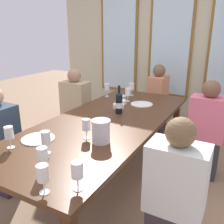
# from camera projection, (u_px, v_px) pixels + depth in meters

# --- Properties ---
(ground_plane) EXTENTS (12.00, 12.00, 0.00)m
(ground_plane) POSITION_uv_depth(u_px,v_px,m) (107.00, 182.00, 2.74)
(ground_plane) COLOR #8D6D51
(back_wall_with_windows) EXTENTS (4.24, 0.10, 2.90)m
(back_wall_with_windows) POSITION_uv_depth(u_px,v_px,m) (171.00, 40.00, 4.08)
(back_wall_with_windows) COLOR #BAB597
(back_wall_with_windows) RESTS_ON ground
(dining_table) EXTENTS (1.04, 2.54, 0.74)m
(dining_table) POSITION_uv_depth(u_px,v_px,m) (107.00, 125.00, 2.52)
(dining_table) COLOR #472B18
(dining_table) RESTS_ON ground
(white_plate_0) EXTENTS (0.27, 0.27, 0.01)m
(white_plate_0) POSITION_uv_depth(u_px,v_px,m) (142.00, 104.00, 3.01)
(white_plate_0) COLOR white
(white_plate_0) RESTS_ON dining_table
(white_plate_1) EXTENTS (0.27, 0.27, 0.01)m
(white_plate_1) POSITION_uv_depth(u_px,v_px,m) (38.00, 139.00, 2.05)
(white_plate_1) COLOR white
(white_plate_1) RESTS_ON dining_table
(metal_pitcher) EXTENTS (0.16, 0.16, 0.19)m
(metal_pitcher) POSITION_uv_depth(u_px,v_px,m) (101.00, 131.00, 1.97)
(metal_pitcher) COLOR silver
(metal_pitcher) RESTS_ON dining_table
(wine_bottle_0) EXTENTS (0.08, 0.08, 0.31)m
(wine_bottle_0) POSITION_uv_depth(u_px,v_px,m) (119.00, 103.00, 2.66)
(wine_bottle_0) COLOR black
(wine_bottle_0) RESTS_ON dining_table
(tasting_bowl_0) EXTENTS (0.12, 0.12, 0.04)m
(tasting_bowl_0) POSITION_uv_depth(u_px,v_px,m) (121.00, 97.00, 3.26)
(tasting_bowl_0) COLOR white
(tasting_bowl_0) RESTS_ON dining_table
(tasting_bowl_1) EXTENTS (0.14, 0.14, 0.04)m
(tasting_bowl_1) POSITION_uv_depth(u_px,v_px,m) (121.00, 102.00, 3.05)
(tasting_bowl_1) COLOR white
(tasting_bowl_1) RESTS_ON dining_table
(tasting_bowl_2) EXTENTS (0.13, 0.13, 0.05)m
(tasting_bowl_2) POSITION_uv_depth(u_px,v_px,m) (119.00, 106.00, 2.86)
(tasting_bowl_2) COLOR white
(tasting_bowl_2) RESTS_ON dining_table
(wine_glass_0) EXTENTS (0.07, 0.07, 0.17)m
(wine_glass_0) POSITION_uv_depth(u_px,v_px,m) (9.00, 134.00, 1.87)
(wine_glass_0) COLOR white
(wine_glass_0) RESTS_ON dining_table
(wine_glass_1) EXTENTS (0.07, 0.07, 0.17)m
(wine_glass_1) POSITION_uv_depth(u_px,v_px,m) (77.00, 171.00, 1.37)
(wine_glass_1) COLOR white
(wine_glass_1) RESTS_ON dining_table
(wine_glass_2) EXTENTS (0.07, 0.07, 0.17)m
(wine_glass_2) POSITION_uv_depth(u_px,v_px,m) (107.00, 88.00, 3.35)
(wine_glass_2) COLOR white
(wine_glass_2) RESTS_ON dining_table
(wine_glass_3) EXTENTS (0.07, 0.07, 0.17)m
(wine_glass_3) POSITION_uv_depth(u_px,v_px,m) (128.00, 92.00, 3.11)
(wine_glass_3) COLOR white
(wine_glass_3) RESTS_ON dining_table
(wine_glass_4) EXTENTS (0.07, 0.07, 0.17)m
(wine_glass_4) POSITION_uv_depth(u_px,v_px,m) (42.00, 155.00, 1.54)
(wine_glass_4) COLOR white
(wine_glass_4) RESTS_ON dining_table
(wine_glass_5) EXTENTS (0.07, 0.07, 0.17)m
(wine_glass_5) POSITION_uv_depth(u_px,v_px,m) (46.00, 138.00, 1.79)
(wine_glass_5) COLOR white
(wine_glass_5) RESTS_ON dining_table
(wine_glass_6) EXTENTS (0.07, 0.07, 0.17)m
(wine_glass_6) POSITION_uv_depth(u_px,v_px,m) (132.00, 87.00, 3.40)
(wine_glass_6) COLOR white
(wine_glass_6) RESTS_ON dining_table
(wine_glass_7) EXTENTS (0.07, 0.07, 0.17)m
(wine_glass_7) POSITION_uv_depth(u_px,v_px,m) (43.00, 174.00, 1.34)
(wine_glass_7) COLOR white
(wine_glass_7) RESTS_ON dining_table
(wine_glass_8) EXTENTS (0.07, 0.07, 0.17)m
(wine_glass_8) POSITION_uv_depth(u_px,v_px,m) (86.00, 125.00, 2.03)
(wine_glass_8) COLOR white
(wine_glass_8) RESTS_ON dining_table
(seated_person_0) EXTENTS (0.38, 0.24, 1.11)m
(seated_person_0) POSITION_uv_depth(u_px,v_px,m) (0.00, 144.00, 2.46)
(seated_person_0) COLOR #36273B
(seated_person_0) RESTS_ON ground
(seated_person_1) EXTENTS (0.38, 0.24, 1.11)m
(seated_person_1) POSITION_uv_depth(u_px,v_px,m) (174.00, 200.00, 1.65)
(seated_person_1) COLOR #39303B
(seated_person_1) RESTS_ON ground
(seated_person_2) EXTENTS (0.38, 0.24, 1.11)m
(seated_person_2) POSITION_uv_depth(u_px,v_px,m) (76.00, 110.00, 3.51)
(seated_person_2) COLOR #21363E
(seated_person_2) RESTS_ON ground
(seated_person_3) EXTENTS (0.38, 0.24, 1.11)m
(seated_person_3) POSITION_uv_depth(u_px,v_px,m) (206.00, 132.00, 2.74)
(seated_person_3) COLOR #2E3334
(seated_person_3) RESTS_ON ground
(seated_person_4) EXTENTS (0.24, 0.38, 1.11)m
(seated_person_4) POSITION_uv_depth(u_px,v_px,m) (157.00, 101.00, 3.92)
(seated_person_4) COLOR #342E35
(seated_person_4) RESTS_ON ground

